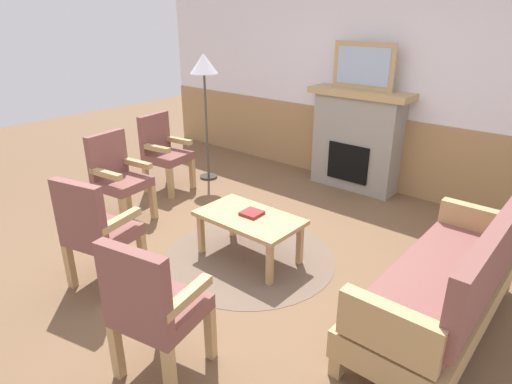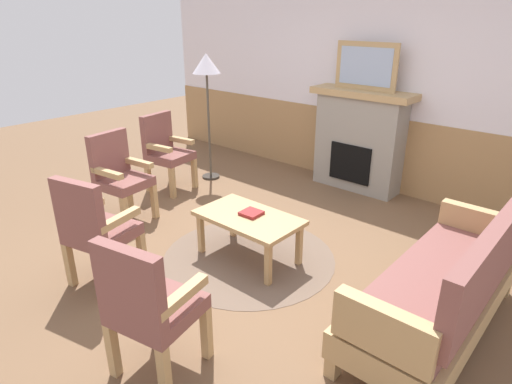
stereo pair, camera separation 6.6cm
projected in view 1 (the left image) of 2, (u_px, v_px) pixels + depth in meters
ground_plane at (232, 256)px, 4.17m from camera, size 14.00×14.00×0.00m
wall_back at (371, 85)px, 5.50m from camera, size 7.20×0.14×2.70m
fireplace at (357, 139)px, 5.57m from camera, size 1.30×0.44×1.28m
framed_picture at (363, 66)px, 5.23m from camera, size 0.80×0.04×0.56m
couch at (446, 285)px, 3.04m from camera, size 0.70×1.80×0.98m
coffee_table at (249, 221)px, 3.99m from camera, size 0.96×0.56×0.44m
round_rug at (249, 257)px, 4.14m from camera, size 1.63×1.63×0.01m
book_on_table at (252, 213)px, 3.99m from camera, size 0.19×0.18×0.03m
armchair_near_fireplace at (117, 174)px, 4.70m from camera, size 0.54×0.54×0.98m
armchair_by_window_left at (163, 149)px, 5.55m from camera, size 0.55×0.55×0.98m
armchair_front_left at (153, 304)px, 2.61m from camera, size 0.57×0.57×0.98m
armchair_front_center at (95, 228)px, 3.53m from camera, size 0.58×0.58×0.98m
floor_lamp_by_chairs at (204, 72)px, 5.58m from camera, size 0.36×0.36×1.68m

